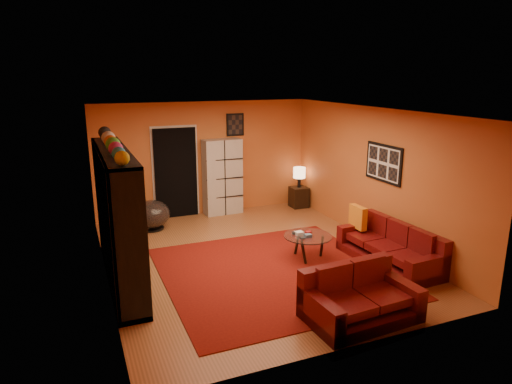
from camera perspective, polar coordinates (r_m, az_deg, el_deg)
name	(u,v)px	position (r m, az deg, el deg)	size (l,w,h in m)	color
floor	(253,258)	(8.26, -0.32, -8.23)	(6.00, 6.00, 0.00)	brown
ceiling	(253,111)	(7.64, -0.34, 10.06)	(6.00, 6.00, 0.00)	white
wall_back	(205,158)	(10.63, -6.43, 4.19)	(6.00, 6.00, 0.00)	#BD5E29
wall_front	(353,247)	(5.32, 11.99, -6.75)	(6.00, 6.00, 0.00)	#BD5E29
wall_left	(101,203)	(7.32, -18.79, -1.29)	(6.00, 6.00, 0.00)	#BD5E29
wall_right	(374,176)	(9.06, 14.49, 2.00)	(6.00, 6.00, 0.00)	#BD5E29
rug	(275,272)	(7.71, 2.37, -9.94)	(3.60, 3.60, 0.01)	#5A0D0A
doorway	(176,173)	(10.48, -10.00, 2.34)	(0.95, 0.10, 2.04)	black
wall_art_right	(384,163)	(8.76, 15.68, 3.50)	(0.03, 1.00, 0.70)	black
wall_art_back	(235,125)	(10.73, -2.62, 8.41)	(0.42, 0.03, 0.52)	black
entertainment_unit	(118,217)	(7.40, -16.90, -2.98)	(0.45, 3.00, 2.10)	black
tv	(122,220)	(7.37, -16.45, -3.33)	(0.13, 1.02, 0.58)	black
sofa	(392,248)	(8.27, 16.68, -6.69)	(0.89, 1.99, 0.85)	#4D0A0C
loveseat	(357,297)	(6.45, 12.56, -12.72)	(1.53, 0.97, 0.85)	#4D0A0C
throw_pillow	(358,217)	(8.65, 12.62, -3.08)	(0.12, 0.42, 0.42)	orange
coffee_table	(308,238)	(8.15, 6.49, -5.75)	(0.85, 0.85, 0.42)	silver
storage_cabinet	(222,177)	(10.63, -4.22, 1.91)	(0.88, 0.39, 1.75)	#B8B4A9
bowl_chair	(152,214)	(9.85, -12.93, -2.73)	(0.77, 0.77, 0.62)	black
side_table	(299,197)	(11.29, 5.37, -0.63)	(0.40, 0.40, 0.50)	black
table_lamp	(299,173)	(11.15, 5.44, 2.35)	(0.30, 0.30, 0.49)	black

